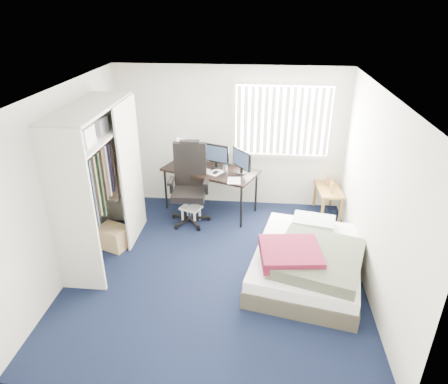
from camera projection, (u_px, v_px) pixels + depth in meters
name	position (u px, v px, depth m)	size (l,w,h in m)	color
ground	(217.00, 268.00, 5.70)	(4.20, 4.20, 0.00)	black
room_shell	(216.00, 171.00, 5.04)	(4.20, 4.20, 4.20)	silver
window_assembly	(283.00, 121.00, 6.75)	(1.72, 0.09, 1.32)	white
closet	(98.00, 169.00, 5.49)	(0.64, 1.84, 2.22)	beige
desk	(211.00, 168.00, 6.94)	(1.77, 1.28, 1.25)	black
office_chair	(190.00, 192.00, 6.73)	(0.67, 0.67, 1.38)	black
footstool	(191.00, 210.00, 6.83)	(0.40, 0.36, 0.27)	white
nightstand	(328.00, 191.00, 6.91)	(0.44, 0.79, 0.70)	brown
bed	(308.00, 261.00, 5.41)	(1.74, 2.10, 0.62)	#3E392C
pine_box	(113.00, 237.00, 6.13)	(0.45, 0.33, 0.33)	tan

